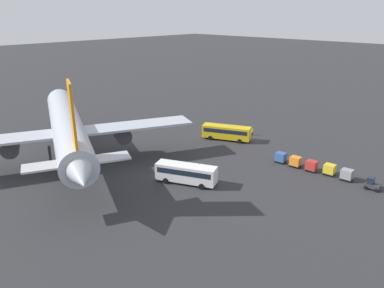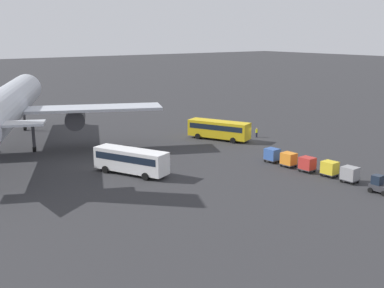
% 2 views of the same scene
% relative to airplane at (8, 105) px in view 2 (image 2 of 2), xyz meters
% --- Properties ---
extents(ground_plane, '(600.00, 600.00, 0.00)m').
position_rel_airplane_xyz_m(ground_plane, '(-17.70, -35.93, -7.33)').
color(ground_plane, '#2D2D30').
extents(airplane, '(53.09, 46.12, 19.49)m').
position_rel_airplane_xyz_m(airplane, '(0.00, 0.00, 0.00)').
color(airplane, '#B2B7C1').
rests_on(airplane, ground).
extents(shuttle_bus_near, '(11.36, 7.18, 3.31)m').
position_rel_airplane_xyz_m(shuttle_bus_near, '(-13.47, -32.12, -5.35)').
color(shuttle_bus_near, gold).
rests_on(shuttle_bus_near, ground).
extents(shuttle_bus_far, '(10.81, 6.84, 3.38)m').
position_rel_airplane_xyz_m(shuttle_bus_far, '(-23.00, -9.08, -5.32)').
color(shuttle_bus_far, white).
rests_on(shuttle_bus_far, ground).
extents(baggage_tug, '(2.49, 1.78, 2.10)m').
position_rel_airplane_xyz_m(baggage_tug, '(-47.23, -28.95, -6.39)').
color(baggage_tug, '#333338').
rests_on(baggage_tug, ground).
extents(worker_person, '(0.38, 0.38, 1.74)m').
position_rel_airplane_xyz_m(worker_person, '(-16.00, -38.90, -6.46)').
color(worker_person, '#1E1E2D').
rests_on(worker_person, ground).
extents(cargo_cart_grey, '(2.09, 1.80, 2.06)m').
position_rel_airplane_xyz_m(cargo_cart_grey, '(-42.77, -29.45, -6.14)').
color(cargo_cart_grey, '#38383D').
rests_on(cargo_cart_grey, ground).
extents(cargo_cart_yellow, '(2.09, 1.80, 2.06)m').
position_rel_airplane_xyz_m(cargo_cart_yellow, '(-39.57, -29.54, -6.14)').
color(cargo_cart_yellow, '#38383D').
rests_on(cargo_cart_yellow, ground).
extents(cargo_cart_red, '(2.09, 1.80, 2.06)m').
position_rel_airplane_xyz_m(cargo_cart_red, '(-36.37, -28.85, -6.14)').
color(cargo_cart_red, '#38383D').
rests_on(cargo_cart_red, ground).
extents(cargo_cart_orange, '(2.09, 1.80, 2.06)m').
position_rel_airplane_xyz_m(cargo_cart_orange, '(-33.17, -28.66, -6.14)').
color(cargo_cart_orange, '#38383D').
rests_on(cargo_cart_orange, ground).
extents(cargo_cart_blue, '(2.09, 1.80, 2.06)m').
position_rel_airplane_xyz_m(cargo_cart_blue, '(-29.97, -28.62, -6.14)').
color(cargo_cart_blue, '#38383D').
rests_on(cargo_cart_blue, ground).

